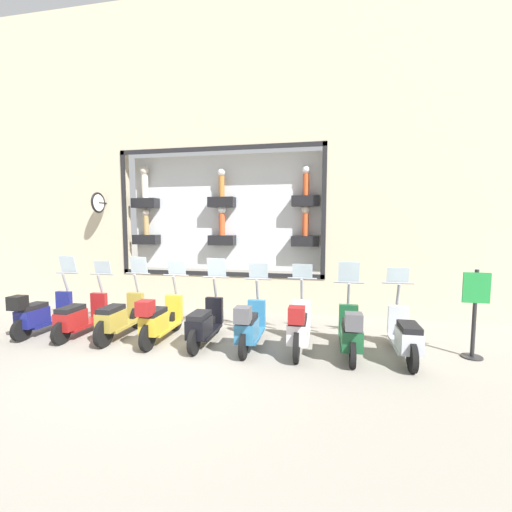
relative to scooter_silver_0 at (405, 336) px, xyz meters
name	(u,v)px	position (x,y,z in m)	size (l,w,h in m)	color
ground_plane	(163,356)	(-0.73, 4.32, -0.43)	(120.00, 120.00, 0.00)	gray
building_facade	(220,154)	(2.88, 4.32, 3.93)	(1.21, 36.00, 8.53)	beige
scooter_silver_0	(405,336)	(0.00, 0.00, 0.00)	(1.80, 0.61, 1.56)	black
scooter_green_1	(351,332)	(-0.07, 0.95, 0.03)	(1.79, 0.61, 1.66)	black
scooter_white_2	(299,327)	(-0.05, 1.89, 0.06)	(1.81, 0.61, 1.59)	black
scooter_teal_3	(250,326)	(-0.06, 2.84, 0.04)	(1.79, 0.60, 1.59)	black
scooter_black_4	(204,323)	(0.00, 3.78, 0.01)	(1.80, 0.60, 1.67)	black
scooter_yellow_5	(159,319)	(-0.06, 4.73, 0.05)	(1.80, 0.60, 1.59)	black
scooter_olive_6	(120,318)	(0.01, 5.67, 0.02)	(1.81, 0.60, 1.67)	black
scooter_red_7	(80,317)	(0.00, 6.62, -0.01)	(1.79, 0.61, 1.55)	black
scooter_navy_8	(40,313)	(-0.06, 7.56, 0.04)	(1.79, 0.61, 1.65)	black
shop_sign_post	(475,311)	(0.31, -1.22, 0.44)	(0.36, 0.45, 1.62)	#232326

